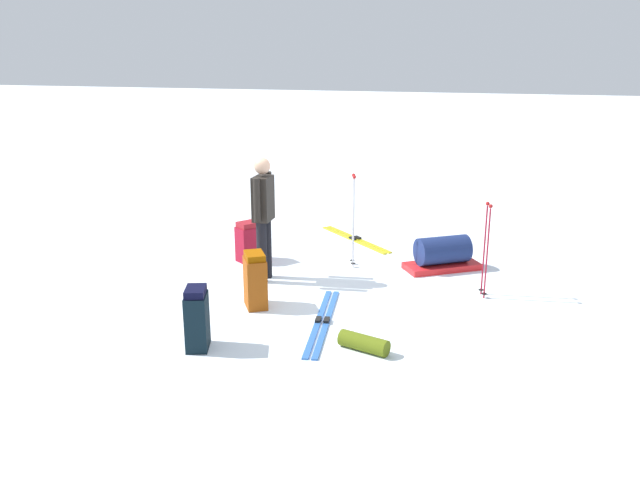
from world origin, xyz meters
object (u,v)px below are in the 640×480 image
(ski_pair_far, at_px, (355,239))
(gear_sled, at_px, (442,254))
(ski_pair_near, at_px, (322,321))
(backpack_bright, at_px, (249,242))
(ski_poles_planted_near, at_px, (486,245))
(ski_poles_planted_far, at_px, (353,216))
(backpack_large_dark, at_px, (197,319))
(backpack_small_spare, at_px, (255,280))
(skier_standing, at_px, (263,213))
(sleeping_mat_rolled, at_px, (364,343))

(ski_pair_far, relative_size, gear_sled, 1.25)
(ski_pair_near, xyz_separation_m, backpack_bright, (1.93, 1.65, 0.28))
(ski_poles_planted_near, distance_m, ski_poles_planted_far, 2.03)
(backpack_large_dark, relative_size, ski_poles_planted_far, 0.50)
(backpack_small_spare, relative_size, ski_poles_planted_far, 0.51)
(backpack_large_dark, bearing_deg, skier_standing, 0.95)
(skier_standing, bearing_deg, gear_sled, -65.08)
(backpack_large_dark, height_order, ski_poles_planted_near, ski_poles_planted_near)
(ski_poles_planted_far, xyz_separation_m, sleeping_mat_rolled, (-2.71, -0.71, -0.67))
(backpack_small_spare, bearing_deg, backpack_large_dark, 171.47)
(backpack_bright, height_order, ski_poles_planted_far, ski_poles_planted_far)
(backpack_large_dark, distance_m, backpack_bright, 2.97)
(backpack_small_spare, bearing_deg, ski_pair_far, -10.31)
(backpack_bright, bearing_deg, ski_pair_far, -40.97)
(skier_standing, distance_m, ski_poles_planted_far, 1.39)
(gear_sled, bearing_deg, sleeping_mat_rolled, 168.88)
(ski_pair_far, distance_m, ski_poles_planted_far, 1.54)
(backpack_bright, bearing_deg, ski_pair_near, -139.53)
(backpack_bright, bearing_deg, skier_standing, -145.17)
(skier_standing, distance_m, sleeping_mat_rolled, 2.67)
(skier_standing, bearing_deg, sleeping_mat_rolled, -135.85)
(ski_pair_near, distance_m, backpack_bright, 2.56)
(ski_poles_planted_near, bearing_deg, ski_pair_near, 127.18)
(ski_pair_far, xyz_separation_m, gear_sled, (-1.13, -1.53, 0.21))
(ski_pair_near, distance_m, gear_sled, 2.59)
(skier_standing, xyz_separation_m, sleeping_mat_rolled, (-1.81, -1.76, -0.86))
(ski_pair_near, distance_m, backpack_large_dark, 1.52)
(backpack_large_dark, xyz_separation_m, backpack_small_spare, (1.25, -0.19, 0.01))
(backpack_large_dark, height_order, backpack_bright, backpack_large_dark)
(skier_standing, relative_size, ski_poles_planted_far, 1.25)
(gear_sled, distance_m, sleeping_mat_rolled, 2.95)
(backpack_bright, height_order, sleeping_mat_rolled, backpack_bright)
(skier_standing, height_order, ski_poles_planted_far, skier_standing)
(skier_standing, bearing_deg, backpack_bright, 34.83)
(backpack_small_spare, distance_m, ski_poles_planted_far, 2.07)
(gear_sled, height_order, sleeping_mat_rolled, gear_sled)
(backpack_bright, xyz_separation_m, ski_poles_planted_near, (-0.58, -3.43, 0.39))
(ski_poles_planted_far, relative_size, gear_sled, 1.19)
(sleeping_mat_rolled, bearing_deg, ski_poles_planted_near, -30.95)
(ski_pair_near, bearing_deg, backpack_small_spare, 74.33)
(gear_sled, bearing_deg, backpack_bright, 97.32)
(skier_standing, distance_m, ski_poles_planted_near, 2.95)
(ski_pair_near, height_order, ski_poles_planted_near, ski_poles_planted_near)
(gear_sled, bearing_deg, backpack_small_spare, 134.05)
(skier_standing, height_order, ski_pair_near, skier_standing)
(ski_pair_near, relative_size, backpack_small_spare, 2.80)
(skier_standing, xyz_separation_m, ski_poles_planted_far, (0.90, -1.05, -0.20))
(backpack_large_dark, relative_size, ski_poles_planted_near, 0.55)
(backpack_small_spare, distance_m, gear_sled, 2.93)
(gear_sled, bearing_deg, backpack_large_dark, 145.10)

